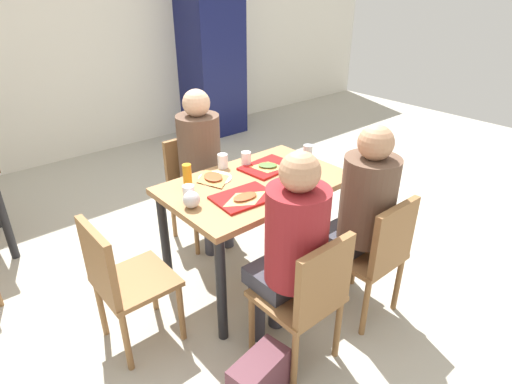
# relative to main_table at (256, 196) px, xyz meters

# --- Properties ---
(ground_plane) EXTENTS (10.00, 10.00, 0.02)m
(ground_plane) POSITION_rel_main_table_xyz_m (0.00, 0.00, -0.67)
(ground_plane) COLOR #B2AD9E
(back_wall) EXTENTS (10.00, 0.10, 2.80)m
(back_wall) POSITION_rel_main_table_xyz_m (0.00, 3.20, 0.74)
(back_wall) COLOR silver
(back_wall) RESTS_ON ground_plane
(main_table) EXTENTS (1.18, 0.75, 0.76)m
(main_table) POSITION_rel_main_table_xyz_m (0.00, 0.00, 0.00)
(main_table) COLOR #9E7247
(main_table) RESTS_ON ground_plane
(chair_near_left) EXTENTS (0.40, 0.40, 0.83)m
(chair_near_left) POSITION_rel_main_table_xyz_m (-0.30, -0.76, -0.17)
(chair_near_left) COLOR olive
(chair_near_left) RESTS_ON ground_plane
(chair_near_right) EXTENTS (0.40, 0.40, 0.83)m
(chair_near_right) POSITION_rel_main_table_xyz_m (0.30, -0.76, -0.17)
(chair_near_right) COLOR olive
(chair_near_right) RESTS_ON ground_plane
(chair_far_side) EXTENTS (0.40, 0.40, 0.83)m
(chair_far_side) POSITION_rel_main_table_xyz_m (0.00, 0.76, -0.17)
(chair_far_side) COLOR olive
(chair_far_side) RESTS_ON ground_plane
(chair_left_end) EXTENTS (0.40, 0.40, 0.83)m
(chair_left_end) POSITION_rel_main_table_xyz_m (-0.98, 0.00, -0.17)
(chair_left_end) COLOR olive
(chair_left_end) RESTS_ON ground_plane
(person_in_red) EXTENTS (0.32, 0.42, 1.24)m
(person_in_red) POSITION_rel_main_table_xyz_m (-0.30, -0.62, 0.07)
(person_in_red) COLOR #383842
(person_in_red) RESTS_ON ground_plane
(person_in_brown_jacket) EXTENTS (0.32, 0.42, 1.24)m
(person_in_brown_jacket) POSITION_rel_main_table_xyz_m (0.30, -0.62, 0.07)
(person_in_brown_jacket) COLOR #383842
(person_in_brown_jacket) RESTS_ON ground_plane
(person_far_side) EXTENTS (0.32, 0.42, 1.24)m
(person_far_side) POSITION_rel_main_table_xyz_m (-0.00, 0.62, 0.07)
(person_far_side) COLOR #383842
(person_far_side) RESTS_ON ground_plane
(tray_red_near) EXTENTS (0.38, 0.29, 0.02)m
(tray_red_near) POSITION_rel_main_table_xyz_m (-0.21, -0.13, 0.11)
(tray_red_near) COLOR #B21414
(tray_red_near) RESTS_ON main_table
(tray_red_far) EXTENTS (0.38, 0.29, 0.02)m
(tray_red_far) POSITION_rel_main_table_xyz_m (0.21, 0.11, 0.11)
(tray_red_far) COLOR #B21414
(tray_red_far) RESTS_ON main_table
(paper_plate_center) EXTENTS (0.22, 0.22, 0.01)m
(paper_plate_center) POSITION_rel_main_table_xyz_m (-0.18, 0.21, 0.11)
(paper_plate_center) COLOR white
(paper_plate_center) RESTS_ON main_table
(paper_plate_near_edge) EXTENTS (0.22, 0.22, 0.01)m
(paper_plate_near_edge) POSITION_rel_main_table_xyz_m (0.18, -0.21, 0.11)
(paper_plate_near_edge) COLOR white
(paper_plate_near_edge) RESTS_ON main_table
(pizza_slice_a) EXTENTS (0.23, 0.14, 0.02)m
(pizza_slice_a) POSITION_rel_main_table_xyz_m (-0.22, -0.16, 0.13)
(pizza_slice_a) COLOR #DBAD60
(pizza_slice_a) RESTS_ON tray_red_near
(pizza_slice_b) EXTENTS (0.23, 0.23, 0.02)m
(pizza_slice_b) POSITION_rel_main_table_xyz_m (0.19, 0.10, 0.13)
(pizza_slice_b) COLOR tan
(pizza_slice_b) RESTS_ON tray_red_far
(pizza_slice_c) EXTENTS (0.22, 0.26, 0.02)m
(pizza_slice_c) POSITION_rel_main_table_xyz_m (-0.20, 0.20, 0.12)
(pizza_slice_c) COLOR #C68C47
(pizza_slice_c) RESTS_ON paper_plate_center
(plastic_cup_a) EXTENTS (0.07, 0.07, 0.10)m
(plastic_cup_a) POSITION_rel_main_table_xyz_m (-0.03, 0.32, 0.16)
(plastic_cup_a) COLOR white
(plastic_cup_a) RESTS_ON main_table
(plastic_cup_b) EXTENTS (0.07, 0.07, 0.10)m
(plastic_cup_b) POSITION_rel_main_table_xyz_m (0.03, -0.32, 0.16)
(plastic_cup_b) COLOR white
(plastic_cup_b) RESTS_ON main_table
(plastic_cup_c) EXTENTS (0.07, 0.07, 0.10)m
(plastic_cup_c) POSITION_rel_main_table_xyz_m (-0.47, 0.06, 0.16)
(plastic_cup_c) COLOR white
(plastic_cup_c) RESTS_ON main_table
(plastic_cup_d) EXTENTS (0.07, 0.07, 0.10)m
(plastic_cup_d) POSITION_rel_main_table_xyz_m (0.12, 0.24, 0.16)
(plastic_cup_d) COLOR white
(plastic_cup_d) RESTS_ON main_table
(soda_can) EXTENTS (0.07, 0.07, 0.12)m
(soda_can) POSITION_rel_main_table_xyz_m (0.50, 0.02, 0.17)
(soda_can) COLOR #B7BCC6
(soda_can) RESTS_ON main_table
(condiment_bottle) EXTENTS (0.06, 0.06, 0.16)m
(condiment_bottle) POSITION_rel_main_table_xyz_m (-0.38, 0.21, 0.19)
(condiment_bottle) COLOR orange
(condiment_bottle) RESTS_ON main_table
(foil_bundle) EXTENTS (0.10, 0.10, 0.10)m
(foil_bundle) POSITION_rel_main_table_xyz_m (-0.50, -0.02, 0.16)
(foil_bundle) COLOR silver
(foil_bundle) RESTS_ON main_table
(handbag) EXTENTS (0.34, 0.21, 0.28)m
(handbag) POSITION_rel_main_table_xyz_m (-0.65, -0.78, -0.52)
(handbag) COLOR #592D38
(handbag) RESTS_ON ground_plane
(drink_fridge) EXTENTS (0.70, 0.60, 1.90)m
(drink_fridge) POSITION_rel_main_table_xyz_m (1.68, 2.85, 0.29)
(drink_fridge) COLOR #14194C
(drink_fridge) RESTS_ON ground_plane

